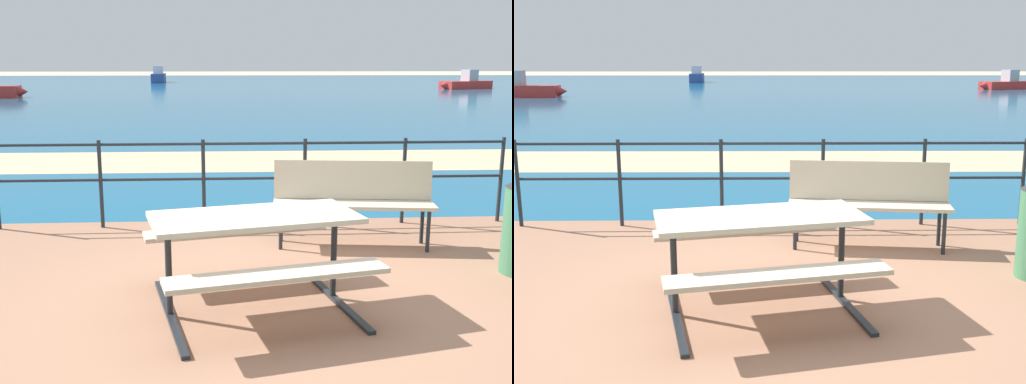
% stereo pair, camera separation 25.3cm
% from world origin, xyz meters
% --- Properties ---
extents(ground_plane, '(240.00, 240.00, 0.00)m').
position_xyz_m(ground_plane, '(0.00, 0.00, 0.00)').
color(ground_plane, beige).
extents(patio_paving, '(6.40, 5.20, 0.06)m').
position_xyz_m(patio_paving, '(0.00, 0.00, 0.03)').
color(patio_paving, '#996B51').
rests_on(patio_paving, ground).
extents(sea_water, '(90.00, 90.00, 0.01)m').
position_xyz_m(sea_water, '(0.00, 40.00, 0.01)').
color(sea_water, '#145B84').
rests_on(sea_water, ground).
extents(beach_strip, '(54.02, 3.03, 0.01)m').
position_xyz_m(beach_strip, '(0.00, 7.44, 0.01)').
color(beach_strip, tan).
rests_on(beach_strip, ground).
extents(picnic_table, '(1.84, 1.74, 0.75)m').
position_xyz_m(picnic_table, '(-0.14, -0.08, 0.64)').
color(picnic_table, '#BCAD93').
rests_on(picnic_table, patio_paving).
extents(park_bench, '(1.69, 0.61, 0.88)m').
position_xyz_m(park_bench, '(0.98, 1.54, 0.60)').
color(park_bench, '#BCAD93').
rests_on(park_bench, patio_paving).
extents(railing_fence, '(5.94, 0.04, 1.02)m').
position_xyz_m(railing_fence, '(0.00, 2.37, 0.70)').
color(railing_fence, '#1E2328').
rests_on(railing_fence, patio_paving).
extents(boat_near, '(1.47, 5.37, 1.56)m').
position_xyz_m(boat_near, '(-6.15, 54.71, 0.55)').
color(boat_near, '#2D478C').
rests_on(boat_near, sea_water).
extents(boat_mid, '(4.66, 3.03, 1.38)m').
position_xyz_m(boat_mid, '(17.64, 39.41, 0.41)').
color(boat_mid, red).
rests_on(boat_mid, sea_water).
extents(boat_far, '(4.84, 1.61, 1.47)m').
position_xyz_m(boat_far, '(-13.56, 29.89, 0.46)').
color(boat_far, red).
rests_on(boat_far, sea_water).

